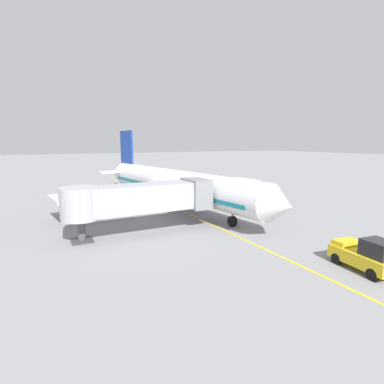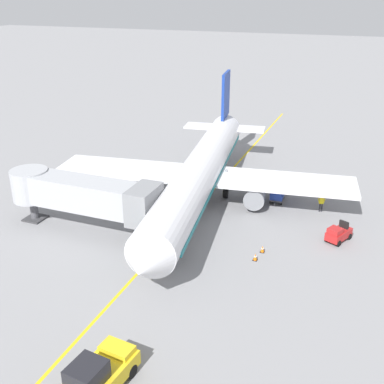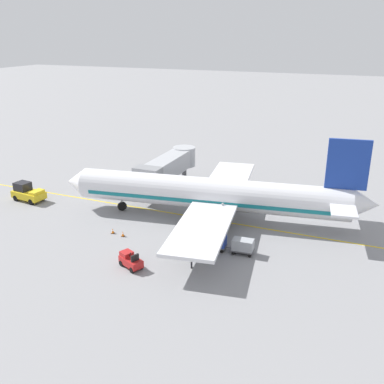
% 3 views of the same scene
% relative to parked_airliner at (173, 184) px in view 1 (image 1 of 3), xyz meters
% --- Properties ---
extents(ground_plane, '(400.00, 400.00, 0.00)m').
position_rel_parked_airliner_xyz_m(ground_plane, '(-0.19, 0.20, -3.19)').
color(ground_plane, gray).
extents(gate_lead_in_line, '(0.24, 80.00, 0.01)m').
position_rel_parked_airliner_xyz_m(gate_lead_in_line, '(-0.19, 0.20, -3.18)').
color(gate_lead_in_line, gold).
rests_on(gate_lead_in_line, ground).
extents(parked_airliner, '(30.44, 37.28, 10.63)m').
position_rel_parked_airliner_xyz_m(parked_airliner, '(0.00, 0.00, 0.00)').
color(parked_airliner, silver).
rests_on(parked_airliner, ground).
extents(jet_bridge, '(14.22, 3.50, 4.98)m').
position_rel_parked_airliner_xyz_m(jet_bridge, '(7.49, 9.28, 0.27)').
color(jet_bridge, '#A8AAAF').
rests_on(jet_bridge, ground).
extents(pushback_tractor, '(2.66, 4.61, 2.40)m').
position_rel_parked_airliner_xyz_m(pushback_tractor, '(-3.60, 24.68, -2.09)').
color(pushback_tractor, gold).
rests_on(pushback_tractor, ground).
extents(baggage_tug_lead, '(2.15, 2.77, 1.62)m').
position_rel_parked_airliner_xyz_m(baggage_tug_lead, '(-13.73, 3.13, -2.47)').
color(baggage_tug_lead, '#B21E1E').
rests_on(baggage_tug_lead, ground).
extents(baggage_cart_front, '(1.43, 2.94, 1.58)m').
position_rel_parked_airliner_xyz_m(baggage_cart_front, '(-7.16, -3.11, -2.24)').
color(baggage_cart_front, '#4C4C51').
rests_on(baggage_cart_front, ground).
extents(baggage_cart_second_in_train, '(1.43, 2.94, 1.58)m').
position_rel_parked_airliner_xyz_m(baggage_cart_second_in_train, '(-6.99, -5.97, -2.24)').
color(baggage_cart_second_in_train, '#4C4C51').
rests_on(baggage_cart_second_in_train, ground).
extents(ground_crew_wing_walker, '(0.72, 0.34, 1.69)m').
position_rel_parked_airliner_xyz_m(ground_crew_wing_walker, '(-11.59, -2.29, -2.23)').
color(ground_crew_wing_walker, '#232328').
rests_on(ground_crew_wing_walker, ground).
extents(safety_cone_nose_left, '(0.36, 0.36, 0.59)m').
position_rel_parked_airliner_xyz_m(safety_cone_nose_left, '(-8.22, 7.33, -2.90)').
color(safety_cone_nose_left, black).
rests_on(safety_cone_nose_left, ground).
extents(safety_cone_nose_right, '(0.36, 0.36, 0.59)m').
position_rel_parked_airliner_xyz_m(safety_cone_nose_right, '(-7.99, 8.77, -2.90)').
color(safety_cone_nose_right, black).
rests_on(safety_cone_nose_right, ground).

